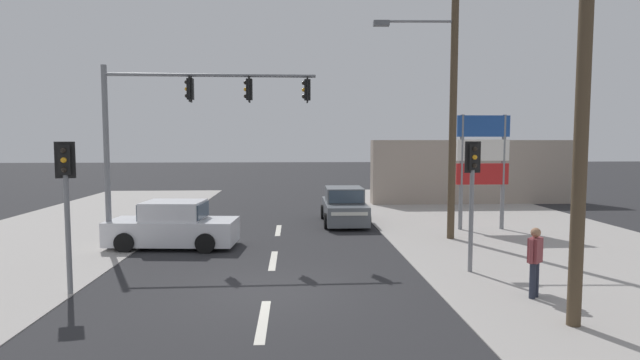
% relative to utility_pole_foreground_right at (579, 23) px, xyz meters
% --- Properties ---
extents(ground_plane, '(140.00, 140.00, 0.00)m').
position_rel_utility_pole_foreground_right_xyz_m(ground_plane, '(-5.89, 2.62, -5.74)').
color(ground_plane, '#28282B').
extents(lane_dash_near, '(0.20, 2.40, 0.01)m').
position_rel_utility_pole_foreground_right_xyz_m(lane_dash_near, '(-5.89, 0.62, -5.74)').
color(lane_dash_near, silver).
rests_on(lane_dash_near, ground).
extents(lane_dash_mid, '(0.20, 2.40, 0.01)m').
position_rel_utility_pole_foreground_right_xyz_m(lane_dash_mid, '(-5.89, 5.62, -5.74)').
color(lane_dash_mid, silver).
rests_on(lane_dash_mid, ground).
extents(lane_dash_far, '(0.20, 2.40, 0.01)m').
position_rel_utility_pole_foreground_right_xyz_m(lane_dash_far, '(-5.89, 10.62, -5.74)').
color(lane_dash_far, silver).
rests_on(lane_dash_far, ground).
extents(kerb_right_verge, '(10.00, 44.00, 0.02)m').
position_rel_utility_pole_foreground_right_xyz_m(kerb_right_verge, '(3.11, 4.62, -5.73)').
color(kerb_right_verge, '#A39E99').
rests_on(kerb_right_verge, ground).
extents(kerb_left_verge, '(8.00, 40.00, 0.02)m').
position_rel_utility_pole_foreground_right_xyz_m(kerb_left_verge, '(-14.39, 6.62, -5.73)').
color(kerb_left_verge, '#A39E99').
rests_on(kerb_left_verge, ground).
extents(utility_pole_foreground_right, '(3.78, 0.52, 10.74)m').
position_rel_utility_pole_foreground_right_xyz_m(utility_pole_foreground_right, '(0.00, 0.00, 0.00)').
color(utility_pole_foreground_right, '#4C3D2B').
rests_on(utility_pole_foreground_right, ground).
extents(utility_pole_midground_right, '(3.78, 0.39, 10.78)m').
position_rel_utility_pole_foreground_right_xyz_m(utility_pole_midground_right, '(0.31, 8.55, 0.02)').
color(utility_pole_midground_right, '#4C3D2B').
rests_on(utility_pole_midground_right, ground).
extents(traffic_signal_mast, '(6.89, 0.50, 6.00)m').
position_rel_utility_pole_foreground_right_xyz_m(traffic_signal_mast, '(-8.95, 7.45, -1.39)').
color(traffic_signal_mast, slate).
rests_on(traffic_signal_mast, ground).
extents(pedestal_signal_right_kerb, '(0.44, 0.30, 3.56)m').
position_rel_utility_pole_foreground_right_xyz_m(pedestal_signal_right_kerb, '(-0.48, 3.97, -3.32)').
color(pedestal_signal_right_kerb, slate).
rests_on(pedestal_signal_right_kerb, ground).
extents(pedestal_signal_left_kerb, '(0.44, 0.30, 3.56)m').
position_rel_utility_pole_foreground_right_xyz_m(pedestal_signal_left_kerb, '(-10.50, 2.58, -3.32)').
color(pedestal_signal_left_kerb, slate).
rests_on(pedestal_signal_left_kerb, ground).
extents(shopping_plaza_sign, '(2.10, 0.16, 4.60)m').
position_rel_utility_pole_foreground_right_xyz_m(shopping_plaza_sign, '(2.25, 10.34, -2.76)').
color(shopping_plaza_sign, slate).
rests_on(shopping_plaza_sign, ground).
extents(shopfront_wall_far, '(12.00, 1.00, 3.60)m').
position_rel_utility_pole_foreground_right_xyz_m(shopfront_wall_far, '(5.11, 18.62, -3.94)').
color(shopfront_wall_far, '#A39384').
rests_on(shopfront_wall_far, ground).
extents(sedan_kerbside_parked, '(1.90, 4.25, 1.56)m').
position_rel_utility_pole_foreground_right_xyz_m(sedan_kerbside_parked, '(-3.09, 12.22, -5.04)').
color(sedan_kerbside_parked, slate).
rests_on(sedan_kerbside_parked, ground).
extents(sedan_receding_far, '(4.35, 2.13, 1.56)m').
position_rel_utility_pole_foreground_right_xyz_m(sedan_receding_far, '(-9.31, 7.65, -5.04)').
color(sedan_receding_far, silver).
rests_on(sedan_receding_far, ground).
extents(pedestrian_at_kerb, '(0.44, 0.41, 1.63)m').
position_rel_utility_pole_foreground_right_xyz_m(pedestrian_at_kerb, '(0.17, 1.69, -4.81)').
color(pedestrian_at_kerb, '#232838').
rests_on(pedestrian_at_kerb, ground).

